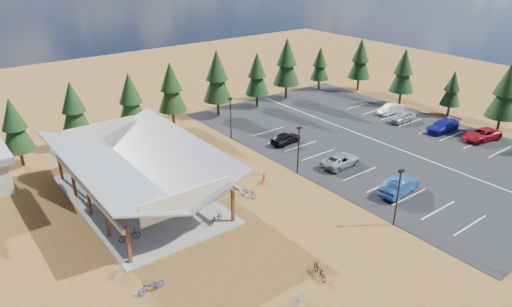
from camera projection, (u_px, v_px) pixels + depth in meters
name	position (u px, v px, depth m)	size (l,w,h in m)	color
ground	(272.00, 196.00, 42.73)	(140.00, 140.00, 0.00)	brown
asphalt_lot	(375.00, 140.00, 55.14)	(27.00, 44.00, 0.04)	black
concrete_pad	(141.00, 198.00, 42.23)	(10.60, 18.60, 0.10)	gray
bike_pavilion	(136.00, 161.00, 40.68)	(11.65, 19.40, 4.97)	#553218
lamp_post_0	(398.00, 194.00, 37.04)	(0.50, 0.25, 5.14)	black
lamp_post_1	(298.00, 147.00, 45.72)	(0.50, 0.25, 5.14)	black
lamp_post_2	(231.00, 115.00, 54.41)	(0.50, 0.25, 5.14)	black
trash_bin_0	(219.00, 189.00, 42.97)	(0.60, 0.60, 0.90)	#4A331A
trash_bin_1	(219.00, 182.00, 44.24)	(0.60, 0.60, 0.90)	#4A331A
pine_1	(14.00, 125.00, 46.79)	(3.24, 3.24, 7.54)	#382314
pine_2	(73.00, 108.00, 50.88)	(3.45, 3.45, 8.03)	#382314
pine_3	(131.00, 99.00, 53.55)	(3.53, 3.53, 8.22)	#382314
pine_4	(171.00, 87.00, 57.76)	(3.60, 3.60, 8.40)	#382314
pine_5	(217.00, 76.00, 60.90)	(3.92, 3.92, 9.13)	#382314
pine_6	(257.00, 74.00, 64.80)	(3.43, 3.43, 8.00)	#382314
pine_7	(287.00, 62.00, 68.18)	(4.00, 4.00, 9.31)	#382314
pine_8	(320.00, 64.00, 73.28)	(3.00, 3.00, 6.98)	#382314
pine_10	(506.00, 91.00, 54.98)	(3.83, 3.83, 8.92)	#382314
pine_11	(452.00, 88.00, 61.77)	(2.72, 2.72, 6.33)	#382314
pine_12	(403.00, 71.00, 65.73)	(3.56, 3.56, 8.29)	#382314
pine_13	(360.00, 59.00, 72.69)	(3.60, 3.60, 8.38)	#382314
bike_0	(129.00, 236.00, 35.85)	(0.61, 1.74, 0.92)	black
bike_1	(124.00, 210.00, 39.12)	(0.53, 1.86, 1.12)	gray
bike_2	(103.00, 196.00, 41.64)	(0.62, 1.78, 0.93)	navy
bike_3	(97.00, 172.00, 46.15)	(0.42, 1.50, 0.90)	maroon
bike_4	(215.00, 218.00, 38.16)	(0.58, 1.67, 0.88)	black
bike_5	(186.00, 195.00, 41.62)	(0.49, 1.73, 1.04)	gray
bike_6	(148.00, 187.00, 43.34)	(0.53, 1.51, 0.80)	navy
bike_7	(138.00, 164.00, 47.59)	(0.47, 1.66, 1.00)	maroon
bike_9	(119.00, 269.00, 32.26)	(0.42, 1.50, 0.90)	#93969A
bike_10	(151.00, 286.00, 30.56)	(0.66, 1.90, 1.00)	navy
bike_12	(320.00, 271.00, 32.03)	(0.65, 1.86, 0.98)	black
bike_13	(300.00, 299.00, 29.50)	(0.45, 1.59, 0.96)	#92949A
bike_14	(248.00, 192.00, 42.40)	(0.65, 1.87, 0.98)	navy
bike_15	(263.00, 178.00, 44.95)	(0.46, 1.62, 0.97)	maroon
car_1	(399.00, 186.00, 42.79)	(1.70, 4.86, 1.60)	navy
car_2	(341.00, 160.00, 48.27)	(2.19, 4.76, 1.32)	gray
car_4	(286.00, 138.00, 53.85)	(1.60, 3.98, 1.36)	black
car_6	(482.00, 135.00, 54.79)	(2.32, 5.04, 1.40)	maroon
car_7	(443.00, 126.00, 57.40)	(2.06, 5.07, 1.47)	navy
car_8	(402.00, 117.00, 60.56)	(1.63, 4.05, 1.38)	#999CA0
car_9	(391.00, 109.00, 63.61)	(1.45, 4.15, 1.37)	#BDBDBD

